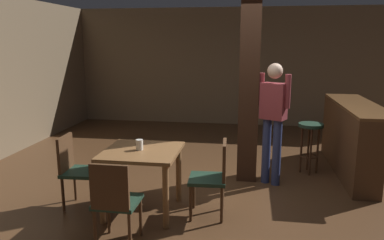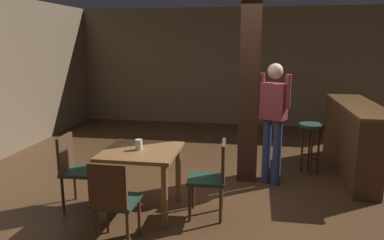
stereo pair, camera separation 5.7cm
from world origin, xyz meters
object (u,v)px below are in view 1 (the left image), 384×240
(dining_table, at_px, (142,162))
(chair_south, at_px, (115,199))
(standing_person, at_px, (273,115))
(bar_stool_near, at_px, (310,136))
(chair_east, at_px, (214,175))
(napkin_cup, at_px, (139,145))
(bar_counter, at_px, (349,138))
(chair_west, at_px, (75,167))

(dining_table, relative_size, chair_south, 0.98)
(standing_person, xyz_separation_m, bar_stool_near, (0.61, 0.55, -0.41))
(bar_stool_near, bearing_deg, chair_east, -127.68)
(chair_south, bearing_deg, napkin_cup, 89.14)
(chair_south, relative_size, bar_counter, 0.39)
(chair_west, xyz_separation_m, standing_person, (2.40, 1.15, 0.50))
(bar_stool_near, bearing_deg, bar_counter, 12.46)
(standing_person, bearing_deg, napkin_cup, -143.49)
(chair_west, height_order, bar_stool_near, chair_west)
(bar_counter, bearing_deg, napkin_cup, -146.36)
(dining_table, bearing_deg, chair_south, -92.60)
(chair_east, xyz_separation_m, bar_stool_near, (1.31, 1.70, 0.09))
(chair_south, bearing_deg, standing_person, 51.27)
(dining_table, distance_m, chair_east, 0.86)
(dining_table, height_order, bar_counter, bar_counter)
(chair_east, distance_m, bar_counter, 2.65)
(standing_person, height_order, bar_stool_near, standing_person)
(napkin_cup, xyz_separation_m, bar_stool_near, (2.18, 1.72, -0.23))
(chair_east, height_order, standing_person, standing_person)
(dining_table, height_order, standing_person, standing_person)
(napkin_cup, xyz_separation_m, bar_counter, (2.78, 1.85, -0.28))
(dining_table, height_order, chair_east, chair_east)
(chair_south, distance_m, standing_person, 2.59)
(chair_east, bearing_deg, standing_person, 58.40)
(dining_table, height_order, bar_stool_near, bar_stool_near)
(napkin_cup, bearing_deg, standing_person, 36.51)
(chair_south, distance_m, bar_counter, 3.86)
(bar_counter, bearing_deg, chair_east, -136.24)
(chair_south, bearing_deg, bar_stool_near, 49.09)
(chair_east, distance_m, chair_west, 1.69)
(napkin_cup, bearing_deg, chair_east, 1.41)
(chair_west, distance_m, chair_south, 1.16)
(standing_person, bearing_deg, bar_stool_near, 42.33)
(dining_table, distance_m, chair_south, 0.83)
(chair_south, distance_m, bar_stool_near, 3.35)
(chair_south, height_order, bar_counter, bar_counter)
(standing_person, relative_size, bar_stool_near, 2.19)
(napkin_cup, height_order, bar_stool_near, napkin_cup)
(napkin_cup, relative_size, standing_person, 0.07)
(chair_east, xyz_separation_m, bar_counter, (1.91, 1.83, 0.04))
(chair_south, relative_size, standing_person, 0.52)
(napkin_cup, distance_m, bar_stool_near, 2.79)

